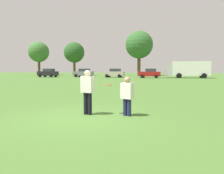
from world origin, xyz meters
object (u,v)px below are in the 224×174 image
object	(u,v)px
player_thrower	(88,90)
traffic_cone	(129,92)
parked_car_near_left	(48,73)
player_defender	(127,94)
parked_car_mid_left	(84,73)
box_truck	(187,69)
frisbee	(108,85)
parked_car_center	(114,73)
parked_car_mid_right	(150,73)

from	to	relation	value
player_thrower	traffic_cone	xyz separation A→B (m)	(0.69, 6.20, -0.71)
player_thrower	parked_car_near_left	bearing A→B (deg)	121.09
player_defender	parked_car_near_left	distance (m)	41.37
parked_car_near_left	parked_car_mid_left	bearing A→B (deg)	11.74
traffic_cone	box_truck	world-z (taller)	box_truck
frisbee	traffic_cone	distance (m)	6.07
parked_car_center	player_defender	bearing A→B (deg)	-77.19
player_thrower	player_defender	xyz separation A→B (m)	(1.48, 0.10, -0.15)
parked_car_near_left	parked_car_mid_right	bearing A→B (deg)	0.62
traffic_cone	parked_car_near_left	size ratio (longest dim) A/B	0.11
player_defender	box_truck	world-z (taller)	box_truck
player_thrower	box_truck	xyz separation A→B (m)	(7.64, 36.48, 0.81)
parked_car_mid_left	box_truck	size ratio (longest dim) A/B	0.50
frisbee	parked_car_center	size ratio (longest dim) A/B	0.06
player_defender	parked_car_mid_left	size ratio (longest dim) A/B	0.34
parked_car_near_left	player_thrower	bearing A→B (deg)	-58.91
parked_car_near_left	parked_car_center	size ratio (longest dim) A/B	1.00
player_thrower	parked_car_mid_right	size ratio (longest dim) A/B	0.39
player_thrower	parked_car_center	bearing A→B (deg)	100.54
traffic_cone	box_truck	distance (m)	31.10
box_truck	player_defender	bearing A→B (deg)	-99.61
parked_car_mid_left	parked_car_mid_right	distance (m)	14.16
traffic_cone	parked_car_mid_left	bearing A→B (deg)	115.22
player_thrower	box_truck	world-z (taller)	box_truck
frisbee	traffic_cone	world-z (taller)	frisbee
player_defender	parked_car_mid_right	xyz separation A→B (m)	(-0.91, 34.96, 0.13)
parked_car_mid_left	parked_car_center	xyz separation A→B (m)	(6.76, -0.02, 0.00)
parked_car_mid_right	box_truck	world-z (taller)	box_truck
player_thrower	parked_car_mid_right	distance (m)	35.07
traffic_cone	parked_car_center	distance (m)	31.07
parked_car_mid_right	frisbee	bearing A→B (deg)	-89.73
player_defender	traffic_cone	size ratio (longest dim) A/B	2.98
frisbee	box_truck	size ratio (longest dim) A/B	0.03
frisbee	parked_car_center	xyz separation A→B (m)	(-7.50, 36.17, -0.20)
frisbee	traffic_cone	bearing A→B (deg)	90.43
traffic_cone	parked_car_mid_left	distance (m)	33.37
traffic_cone	parked_car_near_left	distance (m)	35.92
parked_car_center	parked_car_mid_right	distance (m)	7.45
player_thrower	parked_car_near_left	xyz separation A→B (m)	(-21.00, 34.83, -0.02)
parked_car_center	parked_car_near_left	bearing A→B (deg)	-173.87
player_defender	frisbee	size ratio (longest dim) A/B	5.23
player_thrower	parked_car_near_left	distance (m)	40.68
player_thrower	player_defender	bearing A→B (deg)	4.03
parked_car_mid_right	box_truck	bearing A→B (deg)	11.34
player_thrower	parked_car_center	world-z (taller)	parked_car_center
player_defender	traffic_cone	distance (m)	6.18
parked_car_mid_left	parked_car_mid_right	size ratio (longest dim) A/B	1.00
frisbee	parked_car_mid_left	distance (m)	38.90
parked_car_near_left	box_truck	bearing A→B (deg)	3.30
box_truck	parked_car_center	bearing A→B (deg)	-179.52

